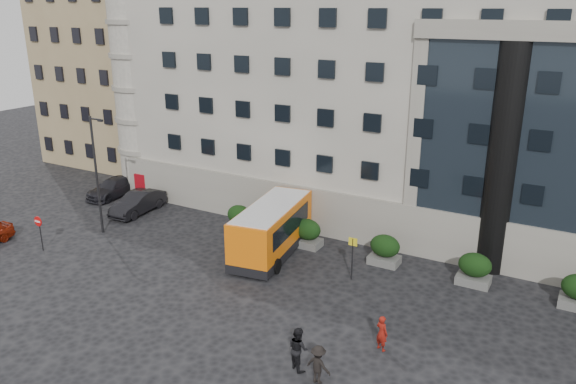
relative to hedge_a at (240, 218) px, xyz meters
name	(u,v)px	position (x,y,z in m)	size (l,w,h in m)	color
ground	(220,293)	(4.00, -7.80, -0.93)	(120.00, 120.00, 0.00)	black
civic_building	(451,84)	(10.00, 14.20, 8.07)	(44.00, 24.00, 18.00)	gray
entrance_column	(502,162)	(16.00, 2.50, 5.57)	(1.80, 1.80, 13.00)	black
apartment_near	(138,56)	(-20.00, 12.20, 9.07)	(14.00, 14.00, 20.00)	#8E7953
apartment_far	(221,36)	(-23.00, 30.20, 10.07)	(13.00, 13.00, 22.00)	brown
hedge_a	(240,218)	(0.00, 0.00, 0.00)	(1.80, 1.26, 1.84)	#51514F
hedge_b	(307,233)	(5.20, 0.00, 0.00)	(1.80, 1.26, 1.84)	#51514F
hedge_c	(385,250)	(10.40, 0.00, 0.00)	(1.80, 1.26, 1.84)	#51514F
hedge_d	(475,269)	(15.60, 0.00, 0.00)	(1.80, 1.26, 1.84)	#51514F
street_lamp	(97,171)	(-7.94, -4.80, 3.44)	(1.16, 0.18, 8.00)	#262628
bus_stop_sign	(353,251)	(9.50, -2.80, 0.80)	(0.50, 0.08, 2.52)	#262628
no_entry_sign	(39,226)	(-9.00, -8.84, 0.72)	(0.64, 0.16, 2.32)	#262628
minibus	(272,228)	(3.81, -2.06, 0.81)	(3.70, 7.88, 3.16)	orange
red_truck	(164,173)	(-10.76, 4.62, 0.46)	(3.08, 5.34, 2.71)	maroon
parked_car_b	(138,203)	(-8.55, -0.80, -0.14)	(1.67, 4.80, 1.58)	black
parked_car_c	(114,188)	(-13.00, 1.10, -0.20)	(2.03, 4.99, 1.45)	black
parked_car_d	(213,179)	(-7.50, 7.05, -0.21)	(2.39, 5.17, 1.44)	black
pedestrian_a	(382,333)	(13.37, -8.42, -0.08)	(0.62, 0.41, 1.69)	maroon
pedestrian_b	(298,348)	(10.76, -11.45, 0.04)	(0.94, 0.73, 1.94)	black
pedestrian_c	(318,365)	(11.94, -11.90, -0.07)	(1.10, 0.63, 1.71)	black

